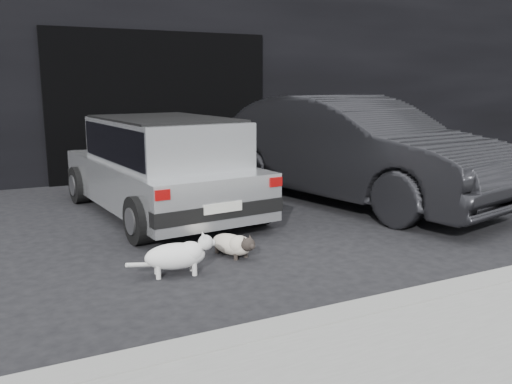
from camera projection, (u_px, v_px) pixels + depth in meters
name	position (u px, v px, depth m)	size (l,w,h in m)	color
ground	(185.00, 239.00, 6.02)	(80.00, 80.00, 0.00)	black
building_facade	(131.00, 44.00, 11.22)	(34.00, 4.00, 5.00)	black
garage_opening	(162.00, 106.00, 9.69)	(4.00, 0.10, 2.60)	black
curb	(421.00, 300.00, 4.17)	(18.00, 0.25, 0.12)	gray
silver_hatchback	(162.00, 162.00, 7.04)	(1.98, 3.60, 1.28)	silver
second_car	(353.00, 149.00, 7.77)	(1.62, 4.65, 1.53)	black
cat_siamese	(234.00, 245.00, 5.40)	(0.38, 0.74, 0.26)	beige
cat_white	(179.00, 255.00, 4.87)	(0.81, 0.37, 0.38)	white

